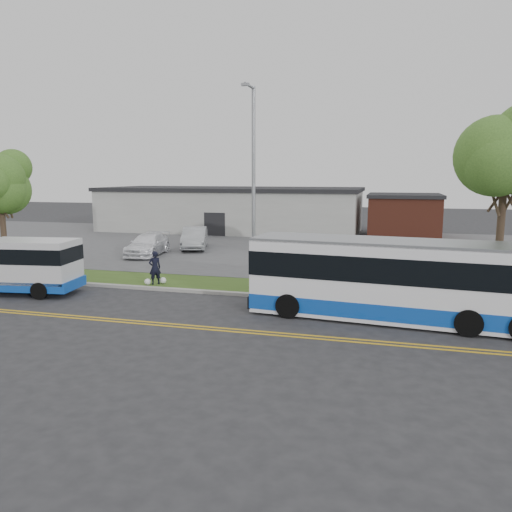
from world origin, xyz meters
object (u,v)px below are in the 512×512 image
(transit_bus, at_px, (395,280))
(tree_west, at_px, (0,182))
(pedestrian, at_px, (155,268))
(parked_car_b, at_px, (148,245))
(shuttle_bus, at_px, (19,265))
(tree_east, at_px, (506,159))
(parked_car_a, at_px, (195,238))
(streetlight_near, at_px, (253,181))

(transit_bus, bearing_deg, tree_west, 174.17)
(pedestrian, relative_size, parked_car_b, 0.34)
(shuttle_bus, bearing_deg, transit_bus, -7.46)
(tree_west, distance_m, pedestrian, 11.03)
(tree_east, bearing_deg, tree_west, 179.56)
(pedestrian, bearing_deg, shuttle_bus, -14.81)
(parked_car_b, bearing_deg, parked_car_a, 54.63)
(transit_bus, relative_size, pedestrian, 6.69)
(parked_car_a, xyz_separation_m, parked_car_b, (-1.95, -3.69, -0.09))
(shuttle_bus, distance_m, pedestrian, 6.28)
(tree_east, distance_m, streetlight_near, 11.05)
(streetlight_near, xyz_separation_m, pedestrian, (-4.88, -0.83, -4.29))
(streetlight_near, xyz_separation_m, parked_car_a, (-7.66, 11.21, -4.32))
(streetlight_near, height_order, parked_car_b, streetlight_near)
(tree_east, relative_size, streetlight_near, 0.88)
(tree_west, relative_size, parked_car_a, 1.41)
(streetlight_near, xyz_separation_m, transit_bus, (6.68, -3.80, -3.68))
(transit_bus, distance_m, parked_car_b, 19.84)
(shuttle_bus, bearing_deg, parked_car_b, 78.51)
(transit_bus, bearing_deg, parked_car_b, 150.52)
(shuttle_bus, relative_size, parked_car_a, 1.40)
(shuttle_bus, height_order, parked_car_a, shuttle_bus)
(tree_west, height_order, parked_car_b, tree_west)
(transit_bus, bearing_deg, pedestrian, 170.90)
(shuttle_bus, xyz_separation_m, transit_bus, (17.04, 0.08, 0.19))
(transit_bus, xyz_separation_m, parked_car_b, (-16.28, 11.32, -0.74))
(tree_west, relative_size, streetlight_near, 0.73)
(tree_east, distance_m, shuttle_bus, 22.29)
(transit_bus, distance_m, pedestrian, 11.95)
(transit_bus, xyz_separation_m, pedestrian, (-11.56, 2.97, -0.61))
(tree_west, relative_size, parked_car_b, 1.39)
(parked_car_b, bearing_deg, tree_east, -26.94)
(tree_east, relative_size, pedestrian, 4.94)
(pedestrian, bearing_deg, transit_bus, 121.73)
(streetlight_near, relative_size, parked_car_a, 1.94)
(shuttle_bus, relative_size, pedestrian, 4.07)
(transit_bus, height_order, parked_car_b, transit_bus)
(tree_west, distance_m, parked_car_a, 13.67)
(pedestrian, bearing_deg, streetlight_near, 145.76)
(streetlight_near, bearing_deg, parked_car_b, 141.95)
(tree_west, height_order, transit_bus, tree_west)
(tree_west, height_order, pedestrian, tree_west)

